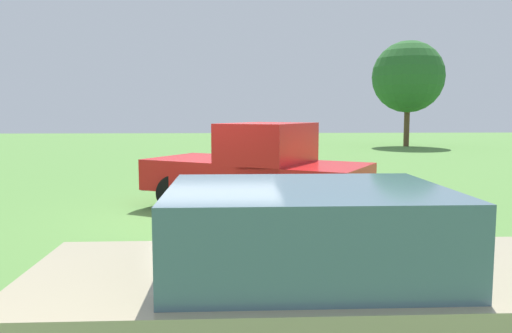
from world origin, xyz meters
name	(u,v)px	position (x,y,z in m)	size (l,w,h in m)	color
ground_plane	(214,216)	(0.00, 0.00, 0.00)	(80.00, 80.00, 0.00)	#54843D
pickup_truck	(261,166)	(0.94, 0.55, 0.92)	(4.87, 3.97, 1.79)	black
sedan_near	(329,295)	(1.03, -6.20, 0.68)	(4.45, 1.74, 1.48)	black
tree_back_right	(408,77)	(10.79, 20.07, 4.08)	(4.20, 4.20, 6.19)	brown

